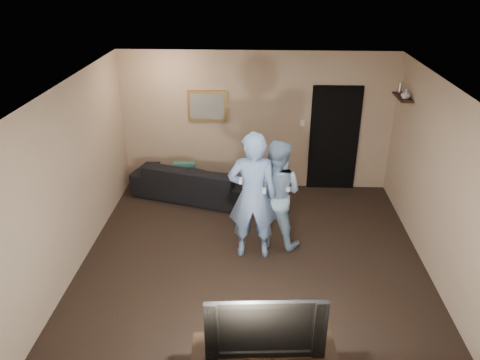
{
  "coord_description": "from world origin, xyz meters",
  "views": [
    {
      "loc": [
        0.07,
        -5.77,
        4.05
      ],
      "look_at": [
        -0.2,
        0.3,
        1.15
      ],
      "focal_mm": 35.0,
      "sensor_mm": 36.0,
      "label": 1
    }
  ],
  "objects_px": {
    "wii_player_left": "(253,196)",
    "wii_player_right": "(276,194)",
    "sofa": "(195,180)",
    "television": "(265,322)"
  },
  "relations": [
    {
      "from": "television",
      "to": "wii_player_left",
      "type": "relative_size",
      "value": 0.6
    },
    {
      "from": "sofa",
      "to": "television",
      "type": "height_order",
      "value": "television"
    },
    {
      "from": "wii_player_left",
      "to": "wii_player_right",
      "type": "xyz_separation_m",
      "value": [
        0.34,
        0.33,
        -0.12
      ]
    },
    {
      "from": "television",
      "to": "wii_player_left",
      "type": "distance_m",
      "value": 2.41
    },
    {
      "from": "wii_player_left",
      "to": "wii_player_right",
      "type": "relative_size",
      "value": 1.14
    },
    {
      "from": "sofa",
      "to": "wii_player_left",
      "type": "height_order",
      "value": "wii_player_left"
    },
    {
      "from": "sofa",
      "to": "wii_player_right",
      "type": "relative_size",
      "value": 1.33
    },
    {
      "from": "sofa",
      "to": "television",
      "type": "xyz_separation_m",
      "value": [
        1.26,
        -4.23,
        0.52
      ]
    },
    {
      "from": "wii_player_right",
      "to": "sofa",
      "type": "bearing_deg",
      "value": 133.71
    },
    {
      "from": "sofa",
      "to": "wii_player_right",
      "type": "bearing_deg",
      "value": 150.16
    }
  ]
}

